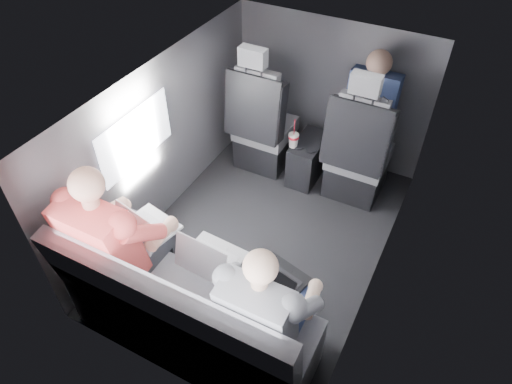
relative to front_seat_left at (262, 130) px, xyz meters
The scene contains 19 objects.
floor 1.03m from the front_seat_left, 61.81° to the right, with size 2.60×2.60×0.00m, color black.
ceiling 1.34m from the front_seat_left, 61.81° to the right, with size 2.60×2.60×0.00m, color #B2B2AD.
panel_left 0.99m from the front_seat_left, 118.19° to the right, with size 0.02×2.60×1.35m, color #56565B.
panel_right 1.61m from the front_seat_left, 31.88° to the right, with size 0.02×2.60×1.35m, color #56565B.
panel_front 0.70m from the front_seat_left, 45.65° to the left, with size 1.80×0.02×1.35m, color #56565B.
panel_back 2.20m from the front_seat_left, 78.12° to the right, with size 1.80×0.02×1.35m, color #56565B.
side_window 1.32m from the front_seat_left, 110.67° to the right, with size 0.02×0.75×0.42m, color white.
seatbelt 1.00m from the front_seat_left, 10.68° to the right, with size 0.05×0.01×0.65m, color black.
front_seat_left is the anchor object (origin of this frame).
front_seat_right 0.90m from the front_seat_left, ahead, with size 0.52×0.58×1.26m.
center_console 0.49m from the front_seat_left, ahead, with size 0.24×0.48×0.41m.
rear_bench 1.96m from the front_seat_left, 76.69° to the right, with size 1.60×0.57×0.92m.
soda_cup 0.37m from the front_seat_left, 15.63° to the right, with size 0.09×0.09×0.28m.
laptop_white 1.64m from the front_seat_left, 91.09° to the right, with size 0.39×0.39×0.26m.
laptop_silver 1.73m from the front_seat_left, 73.95° to the right, with size 0.37×0.33×0.25m.
laptop_black 1.85m from the front_seat_left, 60.45° to the right, with size 0.36×0.35×0.23m.
passenger_rear_left 1.83m from the front_seat_left, 92.51° to the right, with size 0.55×0.66×1.30m.
passenger_rear_right 2.05m from the front_seat_left, 62.19° to the right, with size 0.49×0.61×1.20m.
passenger_front_right 0.98m from the front_seat_left, 16.41° to the left, with size 0.40×0.40×0.82m.
Camera 1 is at (1.09, -2.25, 2.80)m, focal length 32.00 mm.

